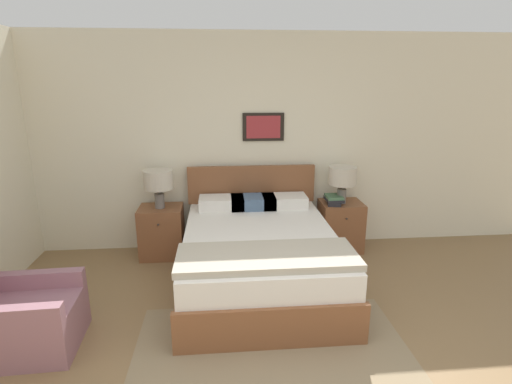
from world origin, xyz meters
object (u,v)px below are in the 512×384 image
Objects in this scene: armchair at (18,319)px; table_lamp_near_window at (158,181)px; table_lamp_by_door at (343,177)px; nightstand_near_window at (162,232)px; bed at (259,255)px; nightstand_by_door at (340,226)px.

armchair is 1.99m from table_lamp_near_window.
nightstand_near_window is at bearing 179.61° from table_lamp_by_door.
nightstand_near_window is 1.36× the size of table_lamp_by_door.
armchair is 1.83× the size of table_lamp_by_door.
table_lamp_by_door is (2.17, 0.00, 0.00)m from table_lamp_near_window.
nightstand_by_door is (1.09, 0.81, -0.02)m from bed.
table_lamp_by_door is (1.08, 0.80, 0.61)m from bed.
armchair is 1.83× the size of table_lamp_near_window.
table_lamp_near_window is at bearing -179.61° from nightstand_by_door.
nightstand_near_window and nightstand_by_door have the same top height.
nightstand_by_door is (3.07, 1.66, 0.04)m from armchair.
table_lamp_near_window is (0.88, 1.65, 0.67)m from armchair.
nightstand_near_window is 0.63m from table_lamp_near_window.
armchair is at bearing -151.62° from table_lamp_by_door.
bed is 3.41× the size of nightstand_by_door.
table_lamp_by_door is (2.17, -0.01, 0.63)m from nightstand_near_window.
armchair reaches higher than nightstand_near_window.
nightstand_near_window is at bearing 94.99° from table_lamp_near_window.
armchair is 1.35× the size of nightstand_near_window.
bed is 1.36m from nightstand_near_window.
nightstand_near_window is 2.26m from table_lamp_by_door.
table_lamp_near_window is at bearing 143.86° from bed.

